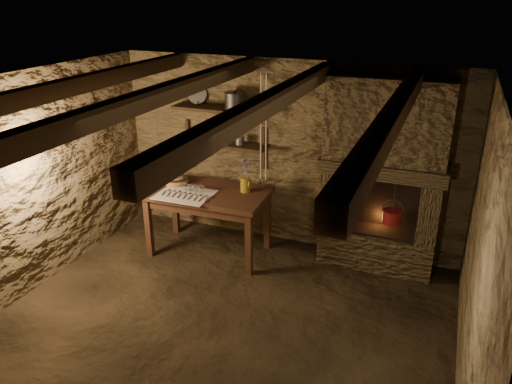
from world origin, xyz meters
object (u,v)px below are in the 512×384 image
at_px(stoneware_jug, 245,178).
at_px(wooden_bowl, 176,181).
at_px(iron_stockpot, 235,102).
at_px(red_pot, 392,216).
at_px(work_table, 209,219).

height_order(stoneware_jug, wooden_bowl, stoneware_jug).
bearing_deg(wooden_bowl, stoneware_jug, 5.80).
xyz_separation_m(stoneware_jug, iron_stockpot, (-0.30, 0.38, 0.83)).
distance_m(iron_stockpot, red_pot, 2.35).
height_order(work_table, wooden_bowl, wooden_bowl).
bearing_deg(red_pot, stoneware_jug, -171.41).
xyz_separation_m(iron_stockpot, red_pot, (2.04, -0.12, -1.16)).
distance_m(wooden_bowl, iron_stockpot, 1.26).
bearing_deg(wooden_bowl, red_pot, 7.62).
xyz_separation_m(wooden_bowl, iron_stockpot, (0.64, 0.48, 0.98)).
bearing_deg(stoneware_jug, wooden_bowl, -164.45).
height_order(work_table, stoneware_jug, stoneware_jug).
xyz_separation_m(work_table, wooden_bowl, (-0.49, 0.05, 0.43)).
distance_m(work_table, wooden_bowl, 0.65).
relative_size(wooden_bowl, red_pot, 0.61).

